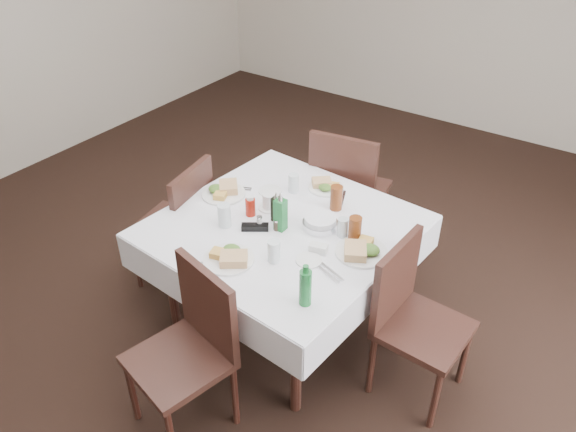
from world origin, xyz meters
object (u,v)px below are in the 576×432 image
object	(u,v)px
dining_table	(283,235)
chair_west	(182,219)
chair_south	(192,341)
oil_cruet_green	(281,213)
water_w	(224,215)
green_bottle	(305,287)
chair_north	(347,186)
water_s	(274,251)
oil_cruet_dark	(276,208)
ketchup_bottle	(250,206)
bread_basket	(320,222)
chair_east	(411,312)
coffee_mug	(270,202)
water_e	(343,227)
water_n	(294,183)

from	to	relation	value
dining_table	chair_west	xyz separation A→B (m)	(-0.78, -0.06, -0.15)
chair_south	oil_cruet_green	distance (m)	0.86
dining_table	water_w	distance (m)	0.37
water_w	green_bottle	distance (m)	0.80
dining_table	oil_cruet_green	bearing A→B (deg)	-74.29
chair_north	water_s	world-z (taller)	chair_north
chair_south	oil_cruet_dark	distance (m)	0.91
dining_table	ketchup_bottle	xyz separation A→B (m)	(-0.22, -0.03, 0.14)
chair_north	water_s	distance (m)	1.21
chair_south	bread_basket	bearing A→B (deg)	80.11
ketchup_bottle	green_bottle	xyz separation A→B (m)	(0.69, -0.46, 0.04)
oil_cruet_dark	green_bottle	world-z (taller)	green_bottle
chair_east	oil_cruet_green	size ratio (longest dim) A/B	3.71
chair_west	coffee_mug	bearing A→B (deg)	14.65
water_s	bread_basket	distance (m)	0.41
coffee_mug	green_bottle	world-z (taller)	green_bottle
dining_table	water_s	xyz separation A→B (m)	(0.15, -0.31, 0.14)
water_s	water_w	distance (m)	0.44
dining_table	chair_west	size ratio (longest dim) A/B	1.57
water_e	green_bottle	size ratio (longest dim) A/B	0.49
chair_west	water_e	distance (m)	1.17
oil_cruet_green	water_w	bearing A→B (deg)	-151.89
chair_east	bread_basket	distance (m)	0.71
chair_south	green_bottle	world-z (taller)	green_bottle
water_s	chair_west	bearing A→B (deg)	165.52
coffee_mug	green_bottle	xyz separation A→B (m)	(0.64, -0.59, 0.06)
chair_south	green_bottle	bearing A→B (deg)	38.42
coffee_mug	bread_basket	bearing A→B (deg)	0.43
coffee_mug	chair_south	bearing A→B (deg)	-78.36
ketchup_bottle	chair_north	bearing A→B (deg)	79.16
chair_north	chair_east	distance (m)	1.25
chair_north	water_n	bearing A→B (deg)	-101.79
water_s	water_e	xyz separation A→B (m)	(0.19, 0.41, -0.01)
water_e	bread_basket	world-z (taller)	water_e
water_n	chair_east	bearing A→B (deg)	-19.56
chair_north	dining_table	bearing A→B (deg)	-86.66
water_w	ketchup_bottle	xyz separation A→B (m)	(0.05, 0.17, -0.01)
water_n	bread_basket	distance (m)	0.42
water_n	water_s	bearing A→B (deg)	-64.29
water_e	oil_cruet_dark	xyz separation A→B (m)	(-0.40, -0.09, 0.03)
oil_cruet_green	chair_south	bearing A→B (deg)	-89.03
chair_east	water_s	xyz separation A→B (m)	(-0.69, -0.29, 0.29)
dining_table	oil_cruet_dark	distance (m)	0.17
water_s	oil_cruet_green	distance (m)	0.30
chair_north	coffee_mug	bearing A→B (deg)	-98.70
bread_basket	chair_west	bearing A→B (deg)	-170.44
chair_east	green_bottle	world-z (taller)	green_bottle
dining_table	chair_south	distance (m)	0.85
water_n	water_s	distance (m)	0.72
water_e	green_bottle	world-z (taller)	green_bottle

